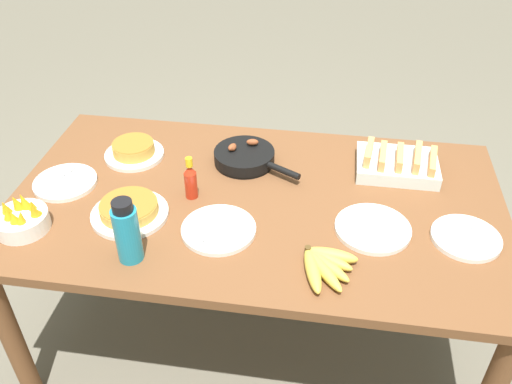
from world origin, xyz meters
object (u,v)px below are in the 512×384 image
frittata_plate_center (129,210)px  hot_sauce_bottle (191,180)px  skillet (245,157)px  empty_plate_far_left (373,229)px  frittata_plate_side (134,151)px  empty_plate_far_right (65,182)px  melon_tray (397,164)px  fruit_bowl_mango (21,219)px  banana_bunch (324,264)px  empty_plate_mid_edge (466,238)px  water_bottle (127,232)px  empty_plate_near_front (219,229)px

frittata_plate_center → hot_sauce_bottle: hot_sauce_bottle is taller
skillet → empty_plate_far_left: size_ratio=1.38×
frittata_plate_side → empty_plate_far_right: 0.28m
melon_tray → fruit_bowl_mango: size_ratio=1.71×
banana_bunch → frittata_plate_side: (-0.75, 0.50, 0.01)m
frittata_plate_side → fruit_bowl_mango: bearing=-114.9°
skillet → empty_plate_mid_edge: bearing=5.2°
empty_plate_far_left → empty_plate_far_right: size_ratio=1.09×
empty_plate_far_right → water_bottle: water_bottle is taller
empty_plate_near_front → fruit_bowl_mango: fruit_bowl_mango is taller
frittata_plate_side → hot_sauce_bottle: bearing=-37.2°
empty_plate_far_right → empty_plate_near_front: bearing=-15.7°
fruit_bowl_mango → hot_sauce_bottle: 0.55m
hot_sauce_bottle → fruit_bowl_mango: bearing=-153.4°
banana_bunch → fruit_bowl_mango: bearing=177.8°
fruit_bowl_mango → hot_sauce_bottle: hot_sauce_bottle is taller
empty_plate_far_left → fruit_bowl_mango: bearing=-171.8°
fruit_bowl_mango → water_bottle: size_ratio=0.80×
melon_tray → frittata_plate_center: 0.97m
melon_tray → frittata_plate_center: (-0.88, -0.40, -0.01)m
frittata_plate_center → skillet: bearing=48.4°
skillet → fruit_bowl_mango: (-0.64, -0.48, 0.01)m
empty_plate_near_front → fruit_bowl_mango: 0.63m
skillet → frittata_plate_side: skillet is taller
frittata_plate_side → banana_bunch: bearing=-33.5°
empty_plate_far_left → hot_sauce_bottle: size_ratio=1.53×
empty_plate_far_left → empty_plate_far_right: (-1.08, 0.09, 0.00)m
banana_bunch → empty_plate_mid_edge: 0.48m
empty_plate_far_right → water_bottle: (0.36, -0.32, 0.09)m
skillet → frittata_plate_center: 0.49m
fruit_bowl_mango → water_bottle: bearing=-11.1°
banana_bunch → empty_plate_near_front: bearing=161.0°
frittata_plate_side → hot_sauce_bottle: hot_sauce_bottle is taller
empty_plate_mid_edge → fruit_bowl_mango: size_ratio=1.26×
banana_bunch → skillet: bearing=122.0°
skillet → empty_plate_far_left: bearing=-6.2°
empty_plate_far_right → water_bottle: 0.49m
skillet → empty_plate_near_front: skillet is taller
frittata_plate_side → fruit_bowl_mango: (-0.21, -0.46, 0.01)m
hot_sauce_bottle → empty_plate_near_front: bearing=-52.0°
empty_plate_near_front → water_bottle: 0.30m
empty_plate_far_left → hot_sauce_bottle: 0.63m
skillet → empty_plate_far_right: size_ratio=1.50×
banana_bunch → empty_plate_far_right: size_ratio=0.87×
skillet → empty_plate_far_left: 0.57m
fruit_bowl_mango → water_bottle: water_bottle is taller
empty_plate_far_right → frittata_plate_center: bearing=-25.1°
empty_plate_near_front → empty_plate_far_left: 0.49m
empty_plate_mid_edge → water_bottle: 1.04m
empty_plate_mid_edge → water_bottle: size_ratio=1.01×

